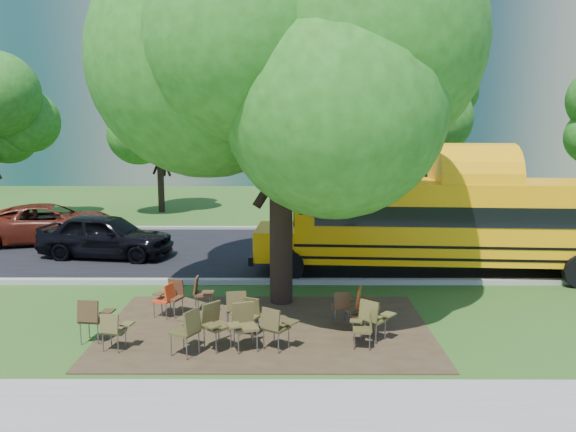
{
  "coord_description": "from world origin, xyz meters",
  "views": [
    {
      "loc": [
        1.48,
        -12.11,
        4.4
      ],
      "look_at": [
        1.44,
        3.65,
        1.81
      ],
      "focal_mm": 35.0,
      "sensor_mm": 36.0,
      "label": 1
    }
  ],
  "objects_px": {
    "chair_4": "(276,324)",
    "chair_15": "(214,322)",
    "chair_2": "(188,327)",
    "chair_11": "(237,305)",
    "school_bus": "(467,221)",
    "chair_7": "(373,316)",
    "chair_5": "(243,322)",
    "bg_car_red": "(50,223)",
    "chair_14": "(365,312)",
    "chair_9": "(172,294)",
    "chair_3": "(248,313)",
    "chair_0": "(93,316)",
    "chair_10": "(201,291)",
    "chair_12": "(364,304)",
    "chair_13": "(342,304)",
    "chair_1": "(114,328)",
    "main_tree": "(281,83)",
    "chair_6": "(365,326)",
    "chair_8": "(166,297)",
    "black_car": "(106,236)"
  },
  "relations": [
    {
      "from": "chair_4",
      "to": "chair_7",
      "type": "relative_size",
      "value": 0.99
    },
    {
      "from": "school_bus",
      "to": "bg_car_red",
      "type": "distance_m",
      "value": 14.87
    },
    {
      "from": "chair_5",
      "to": "chair_3",
      "type": "bearing_deg",
      "value": -110.93
    },
    {
      "from": "chair_5",
      "to": "bg_car_red",
      "type": "relative_size",
      "value": 0.18
    },
    {
      "from": "chair_1",
      "to": "chair_15",
      "type": "relative_size",
      "value": 0.86
    },
    {
      "from": "chair_11",
      "to": "chair_14",
      "type": "height_order",
      "value": "chair_11"
    },
    {
      "from": "chair_0",
      "to": "chair_8",
      "type": "xyz_separation_m",
      "value": [
        1.15,
        1.52,
        -0.08
      ]
    },
    {
      "from": "main_tree",
      "to": "chair_12",
      "type": "xyz_separation_m",
      "value": [
        1.82,
        -1.82,
        -4.78
      ]
    },
    {
      "from": "chair_7",
      "to": "chair_5",
      "type": "bearing_deg",
      "value": -130.78
    },
    {
      "from": "chair_13",
      "to": "chair_14",
      "type": "relative_size",
      "value": 0.95
    },
    {
      "from": "chair_15",
      "to": "chair_0",
      "type": "bearing_deg",
      "value": -54.09
    },
    {
      "from": "school_bus",
      "to": "chair_6",
      "type": "xyz_separation_m",
      "value": [
        -3.7,
        -5.57,
        -1.13
      ]
    },
    {
      "from": "chair_11",
      "to": "black_car",
      "type": "distance_m",
      "value": 8.32
    },
    {
      "from": "chair_8",
      "to": "chair_11",
      "type": "xyz_separation_m",
      "value": [
        1.71,
        -0.81,
        0.06
      ]
    },
    {
      "from": "school_bus",
      "to": "chair_15",
      "type": "xyz_separation_m",
      "value": [
        -6.66,
        -5.63,
        -1.03
      ]
    },
    {
      "from": "chair_7",
      "to": "chair_11",
      "type": "distance_m",
      "value": 2.89
    },
    {
      "from": "school_bus",
      "to": "chair_10",
      "type": "height_order",
      "value": "school_bus"
    },
    {
      "from": "chair_0",
      "to": "chair_6",
      "type": "distance_m",
      "value": 5.46
    },
    {
      "from": "chair_2",
      "to": "chair_7",
      "type": "height_order",
      "value": "chair_2"
    },
    {
      "from": "chair_7",
      "to": "chair_10",
      "type": "distance_m",
      "value": 4.21
    },
    {
      "from": "chair_4",
      "to": "chair_10",
      "type": "bearing_deg",
      "value": 162.03
    },
    {
      "from": "chair_9",
      "to": "black_car",
      "type": "bearing_deg",
      "value": -36.83
    },
    {
      "from": "chair_9",
      "to": "chair_2",
      "type": "bearing_deg",
      "value": 131.19
    },
    {
      "from": "chair_10",
      "to": "chair_12",
      "type": "bearing_deg",
      "value": 73.22
    },
    {
      "from": "black_car",
      "to": "chair_1",
      "type": "bearing_deg",
      "value": -152.59
    },
    {
      "from": "school_bus",
      "to": "chair_2",
      "type": "xyz_separation_m",
      "value": [
        -7.12,
        -5.95,
        -1.02
      ]
    },
    {
      "from": "school_bus",
      "to": "main_tree",
      "type": "bearing_deg",
      "value": -149.91
    },
    {
      "from": "chair_9",
      "to": "chair_11",
      "type": "xyz_separation_m",
      "value": [
        1.59,
        -0.95,
        0.03
      ]
    },
    {
      "from": "chair_14",
      "to": "chair_9",
      "type": "bearing_deg",
      "value": 32.41
    },
    {
      "from": "chair_2",
      "to": "chair_3",
      "type": "relative_size",
      "value": 1.2
    },
    {
      "from": "chair_9",
      "to": "chair_14",
      "type": "height_order",
      "value": "chair_9"
    },
    {
      "from": "chair_4",
      "to": "chair_13",
      "type": "bearing_deg",
      "value": 81.22
    },
    {
      "from": "chair_5",
      "to": "chair_15",
      "type": "bearing_deg",
      "value": -20.55
    },
    {
      "from": "school_bus",
      "to": "chair_13",
      "type": "bearing_deg",
      "value": -130.19
    },
    {
      "from": "chair_2",
      "to": "chair_11",
      "type": "relative_size",
      "value": 1.04
    },
    {
      "from": "chair_6",
      "to": "chair_12",
      "type": "height_order",
      "value": "chair_12"
    },
    {
      "from": "school_bus",
      "to": "chair_12",
      "type": "relative_size",
      "value": 12.61
    },
    {
      "from": "chair_3",
      "to": "chair_8",
      "type": "height_order",
      "value": "chair_8"
    },
    {
      "from": "chair_4",
      "to": "chair_15",
      "type": "relative_size",
      "value": 0.96
    },
    {
      "from": "chair_5",
      "to": "chair_11",
      "type": "relative_size",
      "value": 1.04
    },
    {
      "from": "school_bus",
      "to": "chair_0",
      "type": "bearing_deg",
      "value": -146.27
    },
    {
      "from": "chair_7",
      "to": "chair_14",
      "type": "height_order",
      "value": "chair_7"
    },
    {
      "from": "school_bus",
      "to": "chair_15",
      "type": "distance_m",
      "value": 8.78
    },
    {
      "from": "bg_car_red",
      "to": "chair_0",
      "type": "bearing_deg",
      "value": -166.25
    },
    {
      "from": "chair_7",
      "to": "chair_12",
      "type": "xyz_separation_m",
      "value": [
        -0.08,
        0.75,
        0.0
      ]
    },
    {
      "from": "chair_5",
      "to": "bg_car_red",
      "type": "bearing_deg",
      "value": -69.5
    },
    {
      "from": "chair_14",
      "to": "main_tree",
      "type": "bearing_deg",
      "value": -2.39
    },
    {
      "from": "chair_13",
      "to": "black_car",
      "type": "bearing_deg",
      "value": 131.07
    },
    {
      "from": "school_bus",
      "to": "chair_4",
      "type": "height_order",
      "value": "school_bus"
    },
    {
      "from": "chair_6",
      "to": "chair_15",
      "type": "relative_size",
      "value": 0.82
    }
  ]
}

